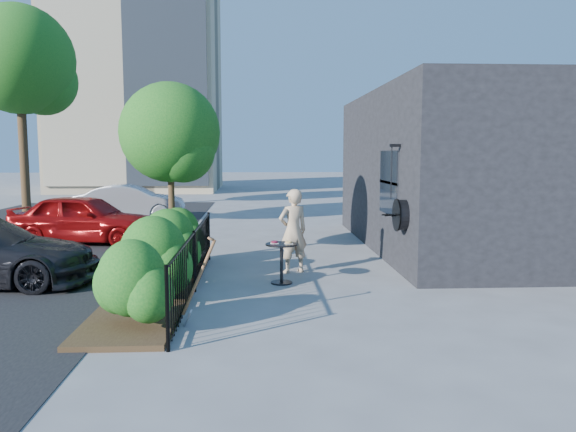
{
  "coord_description": "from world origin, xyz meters",
  "views": [
    {
      "loc": [
        -0.38,
        -9.8,
        2.46
      ],
      "look_at": [
        0.22,
        1.29,
        1.2
      ],
      "focal_mm": 35.0,
      "sensor_mm": 36.0,
      "label": 1
    }
  ],
  "objects": [
    {
      "name": "shrubs",
      "position": [
        -2.1,
        0.1,
        0.7
      ],
      "size": [
        1.1,
        5.6,
        1.24
      ],
      "color": "#145919",
      "rests_on": "ground"
    },
    {
      "name": "patio_tree",
      "position": [
        -2.24,
        2.76,
        2.76
      ],
      "size": [
        2.2,
        2.2,
        3.94
      ],
      "color": "#3F2B19",
      "rests_on": "ground"
    },
    {
      "name": "ground",
      "position": [
        0.0,
        0.0,
        0.0
      ],
      "size": [
        120.0,
        120.0,
        0.0
      ],
      "primitive_type": "plane",
      "color": "gray",
      "rests_on": "ground"
    },
    {
      "name": "woman",
      "position": [
        0.34,
        1.55,
        0.86
      ],
      "size": [
        0.74,
        0.62,
        1.72
      ],
      "primitive_type": "imported",
      "rotation": [
        0.0,
        0.0,
        3.52
      ],
      "color": "tan",
      "rests_on": "ground"
    },
    {
      "name": "car_red",
      "position": [
        -5.07,
        5.57,
        0.67
      ],
      "size": [
        4.17,
        2.24,
        1.35
      ],
      "primitive_type": "imported",
      "rotation": [
        0.0,
        0.0,
        1.4
      ],
      "color": "#970C0D",
      "rests_on": "ground"
    },
    {
      "name": "planting_bed",
      "position": [
        -2.2,
        0.0,
        0.04
      ],
      "size": [
        1.3,
        6.0,
        0.08
      ],
      "primitive_type": "cube",
      "color": "#382616",
      "rests_on": "ground"
    },
    {
      "name": "shop_building",
      "position": [
        5.5,
        4.5,
        2.0
      ],
      "size": [
        6.22,
        9.0,
        4.0
      ],
      "color": "black",
      "rests_on": "ground"
    },
    {
      "name": "shovel",
      "position": [
        -1.25,
        -1.93,
        0.57
      ],
      "size": [
        0.51,
        0.17,
        1.3
      ],
      "color": "brown",
      "rests_on": "ground"
    },
    {
      "name": "street_tree_far",
      "position": [
        -9.94,
        13.96,
        5.92
      ],
      "size": [
        4.4,
        4.4,
        8.28
      ],
      "color": "#3F2B19",
      "rests_on": "ground"
    },
    {
      "name": "car_silver",
      "position": [
        -5.03,
        11.01,
        0.64
      ],
      "size": [
        3.96,
        1.59,
        1.28
      ],
      "primitive_type": "imported",
      "rotation": [
        0.0,
        0.0,
        1.63
      ],
      "color": "#AFAFB4",
      "rests_on": "ground"
    },
    {
      "name": "fence",
      "position": [
        -1.5,
        0.0,
        0.56
      ],
      "size": [
        0.05,
        6.05,
        1.1
      ],
      "color": "black",
      "rests_on": "ground"
    },
    {
      "name": "cafe_table",
      "position": [
        0.06,
        0.57,
        0.53
      ],
      "size": [
        0.61,
        0.61,
        0.81
      ],
      "rotation": [
        0.0,
        0.0,
        0.02
      ],
      "color": "black",
      "rests_on": "ground"
    }
  ]
}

